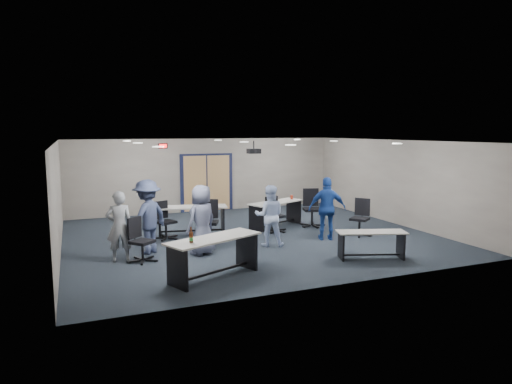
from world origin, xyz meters
name	(u,v)px	position (x,y,z in m)	size (l,w,h in m)	color
floor	(251,236)	(0.00, 0.00, 0.00)	(10.00, 10.00, 0.00)	#1C232C
back_wall	(206,175)	(0.00, 4.50, 1.35)	(10.00, 0.04, 2.70)	gray
front_wall	(336,217)	(0.00, -4.50, 1.35)	(10.00, 0.04, 2.70)	gray
left_wall	(58,199)	(-5.00, 0.00, 1.35)	(0.04, 9.00, 2.70)	gray
right_wall	(395,182)	(5.00, 0.00, 1.35)	(0.04, 9.00, 2.70)	gray
ceiling	(250,141)	(0.00, 0.00, 2.70)	(10.00, 9.00, 0.04)	white
double_door	(207,183)	(0.00, 4.46, 1.05)	(2.00, 0.07, 2.20)	#111633
exit_sign	(163,146)	(-1.60, 4.44, 2.45)	(0.32, 0.07, 0.18)	black
ceiling_projector	(254,151)	(0.30, 0.50, 2.40)	(0.35, 0.32, 0.37)	black
ceiling_can_lights	(247,142)	(0.00, 0.25, 2.67)	(6.24, 5.74, 0.02)	white
table_front_left	(214,250)	(-2.05, -3.15, 0.58)	(2.17, 1.44, 1.15)	#A3A19A
table_front_right	(371,240)	(1.79, -3.19, 0.44)	(1.69, 1.03, 0.65)	#A3A19A
table_back_left	(191,215)	(-1.50, 0.86, 0.56)	(2.13, 1.09, 0.82)	#A3A19A
table_back_right	(276,209)	(1.23, 0.95, 0.54)	(2.04, 1.34, 0.92)	#A3A19A
chair_back_a	(166,221)	(-2.30, 0.56, 0.52)	(0.66, 0.66, 1.05)	black
chair_back_b	(209,221)	(-1.27, -0.10, 0.56)	(0.70, 0.70, 1.12)	black
chair_back_c	(275,215)	(0.89, 0.26, 0.52)	(0.65, 0.65, 1.04)	black
chair_back_d	(312,208)	(2.27, 0.51, 0.59)	(0.74, 0.74, 1.18)	black
chair_loose_left	(142,240)	(-3.23, -1.44, 0.51)	(0.64, 0.64, 1.02)	black
chair_loose_right	(360,217)	(2.92, -1.11, 0.53)	(0.67, 0.67, 1.06)	black
person_gray	(119,226)	(-3.70, -1.22, 0.82)	(0.60, 0.39, 1.64)	gray
person_plaid	(202,220)	(-1.79, -1.33, 0.85)	(0.83, 0.54, 1.70)	slate
person_lightblue	(270,216)	(0.07, -1.18, 0.80)	(0.78, 0.60, 1.60)	#C0D4FF
person_navy	(327,209)	(1.81, -1.17, 0.87)	(1.02, 0.42, 1.74)	navy
person_back	(147,217)	(-3.00, -0.74, 0.91)	(1.18, 0.68, 1.82)	#374164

